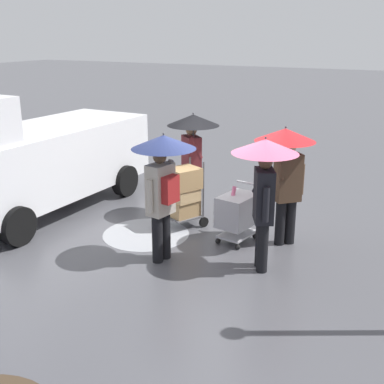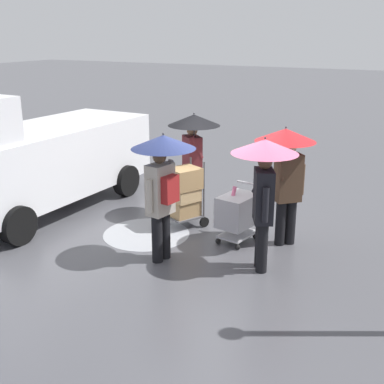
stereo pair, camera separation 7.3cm
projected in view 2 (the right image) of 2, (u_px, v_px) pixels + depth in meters
The scene contains 10 objects.
ground_plane at pixel (203, 240), 9.19m from camera, with size 90.00×90.00×0.00m, color #4C4C51.
slush_patch_near_cluster at pixel (27, 202), 11.24m from camera, with size 1.33×1.33×0.01m, color silver.
slush_patch_mid_street at pixel (146, 234), 9.47m from camera, with size 1.63×1.63×0.01m, color #999BA0.
cargo_van_parked_right at pixel (31, 158), 10.25m from camera, with size 2.33×5.40×2.60m.
shopping_cart_vendor at pixel (238, 212), 8.97m from camera, with size 0.68×0.90×1.04m.
hand_dolly_boxes at pixel (185, 192), 9.62m from camera, with size 0.77×0.85×1.32m.
pedestrian_pink_side at pixel (286, 159), 8.54m from camera, with size 1.04×1.04×2.15m.
pedestrian_black_side at pixel (162, 169), 7.97m from camera, with size 1.04×1.04×2.15m.
pedestrian_white_side at pixel (193, 140), 9.98m from camera, with size 1.04×1.04×2.15m.
pedestrian_far_side at pixel (264, 174), 7.65m from camera, with size 1.04×1.04×2.15m.
Camera 2 is at (-3.74, 7.61, 3.67)m, focal length 46.76 mm.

